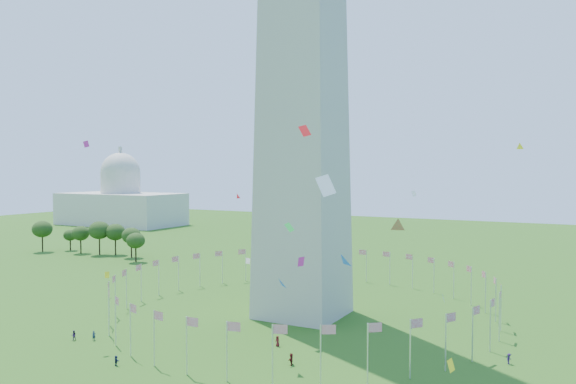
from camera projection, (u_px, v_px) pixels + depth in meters
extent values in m
cylinder|color=silver|center=(499.00, 317.00, 102.19)|extent=(0.24, 0.24, 9.00)
cylinder|color=silver|center=(501.00, 308.00, 108.61)|extent=(0.24, 0.24, 9.00)
cylinder|color=silver|center=(496.00, 300.00, 115.40)|extent=(0.24, 0.24, 9.00)
cylinder|color=silver|center=(486.00, 293.00, 122.36)|extent=(0.24, 0.24, 9.00)
cylinder|color=silver|center=(471.00, 286.00, 129.27)|extent=(0.24, 0.24, 9.00)
cylinder|color=silver|center=(454.00, 280.00, 135.93)|extent=(0.24, 0.24, 9.00)
cylinder|color=silver|center=(434.00, 276.00, 142.13)|extent=(0.24, 0.24, 9.00)
cylinder|color=silver|center=(413.00, 272.00, 147.68)|extent=(0.24, 0.24, 9.00)
cylinder|color=silver|center=(390.00, 268.00, 152.41)|extent=(0.24, 0.24, 9.00)
cylinder|color=silver|center=(366.00, 266.00, 156.19)|extent=(0.24, 0.24, 9.00)
cylinder|color=silver|center=(342.00, 264.00, 158.89)|extent=(0.24, 0.24, 9.00)
cylinder|color=silver|center=(318.00, 263.00, 160.44)|extent=(0.24, 0.24, 9.00)
cylinder|color=silver|center=(294.00, 263.00, 160.78)|extent=(0.24, 0.24, 9.00)
cylinder|color=silver|center=(270.00, 264.00, 159.91)|extent=(0.24, 0.24, 9.00)
cylinder|color=silver|center=(246.00, 265.00, 157.85)|extent=(0.24, 0.24, 9.00)
cylinder|color=silver|center=(222.00, 267.00, 154.67)|extent=(0.24, 0.24, 9.00)
cylinder|color=silver|center=(200.00, 270.00, 150.46)|extent=(0.24, 0.24, 9.00)
cylinder|color=silver|center=(179.00, 273.00, 145.35)|extent=(0.24, 0.24, 9.00)
cylinder|color=silver|center=(159.00, 278.00, 139.49)|extent=(0.24, 0.24, 9.00)
cylinder|color=silver|center=(141.00, 283.00, 133.07)|extent=(0.24, 0.24, 9.00)
cylinder|color=silver|center=(126.00, 289.00, 126.28)|extent=(0.24, 0.24, 9.00)
cylinder|color=silver|center=(115.00, 296.00, 119.32)|extent=(0.24, 0.24, 9.00)
cylinder|color=silver|center=(109.00, 304.00, 112.41)|extent=(0.24, 0.24, 9.00)
cylinder|color=silver|center=(109.00, 312.00, 105.75)|extent=(0.24, 0.24, 9.00)
cylinder|color=silver|center=(116.00, 321.00, 99.55)|extent=(0.24, 0.24, 9.00)
cylinder|color=silver|center=(130.00, 330.00, 94.00)|extent=(0.24, 0.24, 9.00)
cylinder|color=silver|center=(154.00, 338.00, 89.27)|extent=(0.24, 0.24, 9.00)
cylinder|color=silver|center=(187.00, 346.00, 85.49)|extent=(0.24, 0.24, 9.00)
cylinder|color=silver|center=(227.00, 351.00, 82.79)|extent=(0.24, 0.24, 9.00)
cylinder|color=silver|center=(273.00, 355.00, 81.24)|extent=(0.24, 0.24, 9.00)
cylinder|color=silver|center=(321.00, 356.00, 80.90)|extent=(0.24, 0.24, 9.00)
cylinder|color=silver|center=(368.00, 354.00, 81.77)|extent=(0.24, 0.24, 9.00)
cylinder|color=silver|center=(410.00, 349.00, 83.83)|extent=(0.24, 0.24, 9.00)
cylinder|color=silver|center=(446.00, 343.00, 87.01)|extent=(0.24, 0.24, 9.00)
cylinder|color=silver|center=(472.00, 335.00, 91.22)|extent=(0.24, 0.24, 9.00)
cylinder|color=silver|center=(490.00, 326.00, 96.33)|extent=(0.24, 0.24, 9.00)
imported|color=#20264B|center=(116.00, 361.00, 89.63)|extent=(1.63, 1.14, 1.62)
imported|color=#551513|center=(291.00, 359.00, 89.82)|extent=(1.09, 1.90, 1.93)
imported|color=#381A4E|center=(74.00, 335.00, 102.97)|extent=(1.08, 1.13, 1.84)
imported|color=#5B1418|center=(278.00, 341.00, 99.44)|extent=(0.99, 0.75, 1.86)
imported|color=#1F2A48|center=(94.00, 336.00, 102.92)|extent=(0.60, 0.74, 1.77)
imported|color=#2B1747|center=(509.00, 359.00, 90.32)|extent=(1.02, 1.29, 1.74)
plane|color=blue|center=(282.00, 284.00, 89.24)|extent=(1.82, 2.47, 2.22)
plane|color=white|center=(326.00, 186.00, 48.55)|extent=(1.50, 1.90, 2.08)
plane|color=#CC2699|center=(86.00, 144.00, 105.39)|extent=(0.58, 1.34, 1.45)
plane|color=red|center=(238.00, 197.00, 138.86)|extent=(0.56, 1.75, 1.66)
plane|color=white|center=(248.00, 261.00, 121.77)|extent=(1.15, 1.04, 1.40)
plane|color=green|center=(289.00, 227.00, 84.24)|extent=(1.45, 1.67, 1.47)
plane|color=white|center=(414.00, 194.00, 103.26)|extent=(1.02, 0.81, 1.24)
plane|color=yellow|center=(451.00, 365.00, 63.26)|extent=(0.52, 1.60, 1.53)
plane|color=blue|center=(444.00, 298.00, 73.78)|extent=(0.81, 1.56, 1.63)
plane|color=#CC2699|center=(301.00, 262.00, 101.31)|extent=(1.76, 0.69, 1.81)
plane|color=yellow|center=(107.00, 275.00, 138.08)|extent=(0.67, 1.52, 1.64)
plane|color=yellow|center=(520.00, 147.00, 83.71)|extent=(1.05, 0.48, 1.07)
plane|color=orange|center=(398.00, 226.00, 83.48)|extent=(2.05, 0.97, 1.87)
plane|color=blue|center=(345.00, 261.00, 79.04)|extent=(1.94, 2.62, 2.48)
plane|color=red|center=(305.00, 131.00, 72.41)|extent=(1.47, 1.89, 1.75)
ellipsoid|color=#2D501A|center=(42.00, 237.00, 213.80)|extent=(7.45, 7.45, 11.64)
ellipsoid|color=#2D501A|center=(70.00, 240.00, 217.63)|extent=(5.08, 5.08, 7.93)
ellipsoid|color=#2D501A|center=(81.00, 240.00, 209.85)|extent=(6.46, 6.46, 10.10)
ellipsoid|color=#2D501A|center=(99.00, 238.00, 206.06)|extent=(7.79, 7.79, 12.18)
ellipsoid|color=#2D501A|center=(115.00, 240.00, 206.15)|extent=(7.21, 7.21, 11.26)
ellipsoid|color=#2D501A|center=(131.00, 243.00, 199.62)|extent=(6.73, 6.73, 10.52)
ellipsoid|color=#2D501A|center=(136.00, 248.00, 189.99)|extent=(6.28, 6.28, 9.81)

